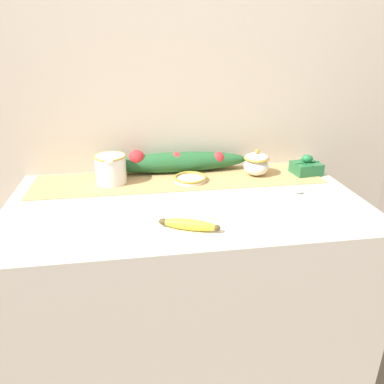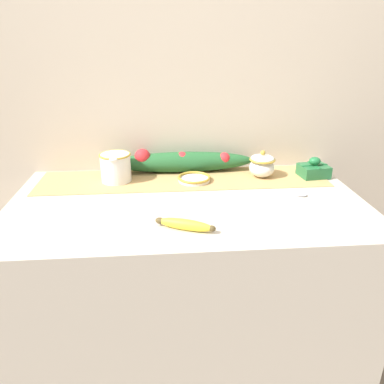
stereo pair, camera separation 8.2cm
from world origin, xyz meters
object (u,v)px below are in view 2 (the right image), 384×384
Objects in this scene: banana at (185,224)px; gift_box at (314,170)px; cream_pitcher at (116,166)px; spoon at (299,195)px; small_dish at (194,178)px; sugar_bowl at (262,165)px.

banana is 0.70m from gift_box.
gift_box is at bearing -1.15° from cream_pitcher.
banana is at bearing -159.76° from spoon.
small_dish is 1.07× the size of gift_box.
banana is at bearing -60.09° from cream_pitcher.
banana is (-0.06, -0.40, 0.00)m from small_dish.
gift_box is at bearing 36.35° from banana.
spoon is at bearing 26.75° from banana.
gift_box is (0.81, -0.02, -0.03)m from cream_pitcher.
cream_pitcher is 0.50m from banana.
gift_box reaches higher than spoon.
gift_box is at bearing 1.51° from small_dish.
cream_pitcher is 1.18× the size of gift_box.
cream_pitcher is 1.10× the size of small_dish.
gift_box is (0.56, 0.41, 0.01)m from banana.
gift_box is (0.50, 0.01, 0.02)m from small_dish.
spoon is (0.09, -0.21, -0.05)m from sugar_bowl.
banana is (0.25, -0.43, -0.05)m from cream_pitcher.
banana is at bearing -99.01° from small_dish.
cream_pitcher reaches higher than banana.
cream_pitcher is at bearing 119.91° from banana.
sugar_bowl is at bearing 175.95° from gift_box.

